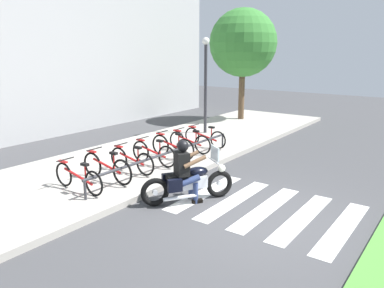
% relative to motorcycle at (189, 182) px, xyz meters
% --- Properties ---
extents(ground_plane, '(48.00, 48.00, 0.00)m').
position_rel_motorcycle_xyz_m(ground_plane, '(0.06, -1.61, -0.46)').
color(ground_plane, '#424244').
extents(sidewalk, '(24.00, 4.40, 0.15)m').
position_rel_motorcycle_xyz_m(sidewalk, '(0.06, 3.10, -0.39)').
color(sidewalk, '#A8A399').
rests_on(sidewalk, ground).
extents(crosswalk_stripe_0, '(2.80, 0.40, 0.01)m').
position_rel_motorcycle_xyz_m(crosswalk_stripe_0, '(0.67, -3.21, -0.46)').
color(crosswalk_stripe_0, white).
rests_on(crosswalk_stripe_0, ground).
extents(crosswalk_stripe_1, '(2.80, 0.40, 0.01)m').
position_rel_motorcycle_xyz_m(crosswalk_stripe_1, '(0.67, -2.41, -0.46)').
color(crosswalk_stripe_1, white).
rests_on(crosswalk_stripe_1, ground).
extents(crosswalk_stripe_2, '(2.80, 0.40, 0.01)m').
position_rel_motorcycle_xyz_m(crosswalk_stripe_2, '(0.67, -1.61, -0.46)').
color(crosswalk_stripe_2, white).
rests_on(crosswalk_stripe_2, ground).
extents(crosswalk_stripe_3, '(2.80, 0.40, 0.01)m').
position_rel_motorcycle_xyz_m(crosswalk_stripe_3, '(0.67, -0.81, -0.46)').
color(crosswalk_stripe_3, white).
rests_on(crosswalk_stripe_3, ground).
extents(crosswalk_stripe_4, '(2.80, 0.40, 0.01)m').
position_rel_motorcycle_xyz_m(crosswalk_stripe_4, '(0.67, -0.01, -0.46)').
color(crosswalk_stripe_4, white).
rests_on(crosswalk_stripe_4, ground).
extents(motorcycle, '(1.89, 1.31, 1.24)m').
position_rel_motorcycle_xyz_m(motorcycle, '(0.00, 0.00, 0.00)').
color(motorcycle, black).
rests_on(motorcycle, ground).
extents(rider, '(0.77, 0.73, 1.44)m').
position_rel_motorcycle_xyz_m(rider, '(-0.06, 0.05, 0.37)').
color(rider, black).
rests_on(rider, ground).
extents(bicycle_0, '(0.48, 1.68, 0.72)m').
position_rel_motorcycle_xyz_m(bicycle_0, '(-1.31, 2.22, 0.02)').
color(bicycle_0, black).
rests_on(bicycle_0, sidewalk).
extents(bicycle_1, '(0.48, 1.74, 0.79)m').
position_rel_motorcycle_xyz_m(bicycle_1, '(-0.44, 2.22, 0.05)').
color(bicycle_1, black).
rests_on(bicycle_1, sidewalk).
extents(bicycle_2, '(0.48, 1.59, 0.75)m').
position_rel_motorcycle_xyz_m(bicycle_2, '(0.43, 2.22, 0.03)').
color(bicycle_2, black).
rests_on(bicycle_2, sidewalk).
extents(bicycle_3, '(0.48, 1.62, 0.76)m').
position_rel_motorcycle_xyz_m(bicycle_3, '(1.29, 2.22, 0.04)').
color(bicycle_3, black).
rests_on(bicycle_3, sidewalk).
extents(bicycle_4, '(0.48, 1.62, 0.80)m').
position_rel_motorcycle_xyz_m(bicycle_4, '(2.16, 2.22, 0.05)').
color(bicycle_4, black).
rests_on(bicycle_4, sidewalk).
extents(bicycle_5, '(0.48, 1.63, 0.75)m').
position_rel_motorcycle_xyz_m(bicycle_5, '(3.03, 2.22, 0.03)').
color(bicycle_5, black).
rests_on(bicycle_5, sidewalk).
extents(bicycle_6, '(0.48, 1.66, 0.73)m').
position_rel_motorcycle_xyz_m(bicycle_6, '(3.89, 2.22, 0.03)').
color(bicycle_6, black).
rests_on(bicycle_6, sidewalk).
extents(bike_rack, '(5.80, 0.07, 0.49)m').
position_rel_motorcycle_xyz_m(bike_rack, '(1.29, 1.66, 0.12)').
color(bike_rack, '#333338').
rests_on(bike_rack, sidewalk).
extents(street_lamp, '(0.28, 0.28, 3.83)m').
position_rel_motorcycle_xyz_m(street_lamp, '(5.81, 3.50, 1.89)').
color(street_lamp, '#2D2D33').
rests_on(street_lamp, ground).
extents(tree_near_rack, '(3.10, 3.10, 5.23)m').
position_rel_motorcycle_xyz_m(tree_near_rack, '(9.44, 3.90, 3.20)').
color(tree_near_rack, brown).
rests_on(tree_near_rack, ground).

